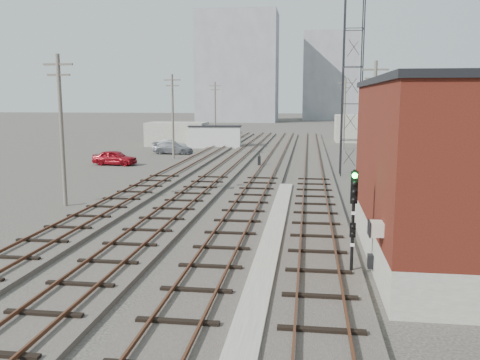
% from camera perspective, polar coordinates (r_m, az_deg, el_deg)
% --- Properties ---
extents(ground, '(320.00, 320.00, 0.00)m').
position_cam_1_polar(ground, '(68.81, 5.99, 3.71)').
color(ground, '#282621').
rests_on(ground, ground).
extents(track_right, '(3.20, 90.00, 0.39)m').
position_cam_1_polar(track_right, '(47.90, 8.19, 1.44)').
color(track_right, '#332D28').
rests_on(track_right, ground).
extents(track_mid_right, '(3.20, 90.00, 0.39)m').
position_cam_1_polar(track_mid_right, '(48.02, 3.42, 1.54)').
color(track_mid_right, '#332D28').
rests_on(track_mid_right, ground).
extents(track_mid_left, '(3.20, 90.00, 0.39)m').
position_cam_1_polar(track_mid_left, '(48.48, -1.30, 1.63)').
color(track_mid_left, '#332D28').
rests_on(track_mid_left, ground).
extents(track_left, '(3.20, 90.00, 0.39)m').
position_cam_1_polar(track_left, '(49.27, -5.91, 1.70)').
color(track_left, '#332D28').
rests_on(track_left, ground).
extents(platform_curb, '(0.90, 28.00, 0.26)m').
position_cam_1_polar(platform_curb, '(23.39, 3.66, -6.51)').
color(platform_curb, gray).
rests_on(platform_curb, ground).
extents(brick_building, '(6.54, 12.20, 7.22)m').
position_cam_1_polar(brick_building, '(21.37, 22.43, 0.91)').
color(brick_building, gray).
rests_on(brick_building, ground).
extents(lattice_tower, '(1.60, 1.60, 15.00)m').
position_cam_1_polar(lattice_tower, '(43.63, 12.46, 10.32)').
color(lattice_tower, black).
rests_on(lattice_tower, ground).
extents(utility_pole_left_a, '(1.80, 0.24, 9.00)m').
position_cam_1_polar(utility_pole_left_a, '(32.02, -19.42, 5.69)').
color(utility_pole_left_a, '#595147').
rests_on(utility_pole_left_a, ground).
extents(utility_pole_left_b, '(1.80, 0.24, 9.00)m').
position_cam_1_polar(utility_pole_left_b, '(55.44, -7.56, 7.36)').
color(utility_pole_left_b, '#595147').
rests_on(utility_pole_left_b, ground).
extents(utility_pole_left_c, '(1.80, 0.24, 9.00)m').
position_cam_1_polar(utility_pole_left_c, '(79.83, -2.81, 7.94)').
color(utility_pole_left_c, '#595147').
rests_on(utility_pole_left_c, ground).
extents(utility_pole_right_a, '(1.80, 0.24, 9.00)m').
position_cam_1_polar(utility_pole_right_a, '(36.78, 14.75, 6.28)').
color(utility_pole_right_a, '#595147').
rests_on(utility_pole_right_a, ground).
extents(utility_pole_right_b, '(1.80, 0.24, 9.00)m').
position_cam_1_polar(utility_pole_right_b, '(66.64, 11.65, 7.53)').
color(utility_pole_right_b, '#595147').
rests_on(utility_pole_right_b, ground).
extents(apartment_left, '(22.00, 14.00, 30.00)m').
position_cam_1_polar(apartment_left, '(145.12, -0.24, 12.50)').
color(apartment_left, gray).
rests_on(apartment_left, ground).
extents(apartment_right, '(16.00, 12.00, 26.00)m').
position_cam_1_polar(apartment_right, '(158.72, 10.06, 11.35)').
color(apartment_right, gray).
rests_on(apartment_right, ground).
extents(shed_left, '(8.00, 5.00, 3.20)m').
position_cam_1_polar(shed_left, '(70.98, -7.06, 5.15)').
color(shed_left, gray).
rests_on(shed_left, ground).
extents(shed_right, '(6.00, 6.00, 4.00)m').
position_cam_1_polar(shed_right, '(78.91, 12.83, 5.67)').
color(shed_right, gray).
rests_on(shed_right, ground).
extents(signal_mast, '(0.40, 0.41, 3.92)m').
position_cam_1_polar(signal_mast, '(18.78, 12.60, -3.82)').
color(signal_mast, gray).
rests_on(signal_mast, ground).
extents(switch_stand, '(0.31, 0.31, 1.25)m').
position_cam_1_polar(switch_stand, '(48.17, 2.17, 2.15)').
color(switch_stand, black).
rests_on(switch_stand, ground).
extents(site_trailer, '(7.18, 3.65, 2.92)m').
position_cam_1_polar(site_trailer, '(67.75, -2.80, 4.91)').
color(site_trailer, silver).
rests_on(site_trailer, ground).
extents(car_red, '(4.44, 2.13, 1.47)m').
position_cam_1_polar(car_red, '(51.09, -13.87, 2.45)').
color(car_red, maroon).
rests_on(car_red, ground).
extents(car_silver, '(4.19, 1.54, 1.37)m').
position_cam_1_polar(car_silver, '(63.94, -7.90, 3.88)').
color(car_silver, '#B6BBBF').
rests_on(car_silver, ground).
extents(car_grey, '(4.88, 2.22, 1.39)m').
position_cam_1_polar(car_grey, '(60.28, -7.54, 3.58)').
color(car_grey, gray).
rests_on(car_grey, ground).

